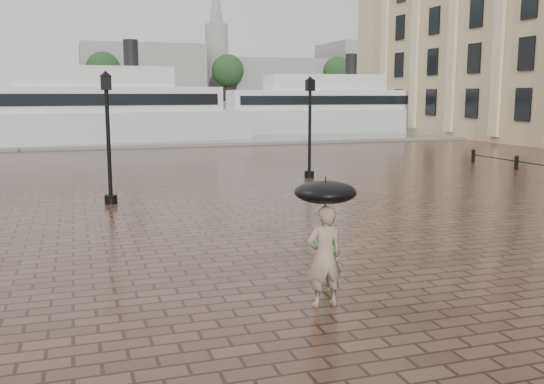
{
  "coord_description": "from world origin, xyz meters",
  "views": [
    {
      "loc": [
        -7.09,
        -11.49,
        3.78
      ],
      "look_at": [
        -2.56,
        2.41,
        1.4
      ],
      "focal_mm": 40.0,
      "sensor_mm": 36.0,
      "label": 1
    }
  ],
  "objects_px": {
    "street_lamps": "(125,128)",
    "adult_pedestrian": "(324,256)",
    "child_pedestrian": "(325,245)",
    "ferry_far": "(324,109)",
    "ferry_near": "(96,111)"
  },
  "relations": [
    {
      "from": "adult_pedestrian",
      "to": "street_lamps",
      "type": "bearing_deg",
      "value": -84.34
    },
    {
      "from": "street_lamps",
      "to": "adult_pedestrian",
      "type": "xyz_separation_m",
      "value": [
        2.04,
        -17.17,
        -1.41
      ]
    },
    {
      "from": "ferry_far",
      "to": "child_pedestrian",
      "type": "bearing_deg",
      "value": -108.96
    },
    {
      "from": "adult_pedestrian",
      "to": "child_pedestrian",
      "type": "xyz_separation_m",
      "value": [
        0.7,
        1.62,
        -0.25
      ]
    },
    {
      "from": "child_pedestrian",
      "to": "ferry_far",
      "type": "distance_m",
      "value": 48.22
    },
    {
      "from": "street_lamps",
      "to": "ferry_far",
      "type": "relative_size",
      "value": 0.65
    },
    {
      "from": "street_lamps",
      "to": "adult_pedestrian",
      "type": "bearing_deg",
      "value": -83.22
    },
    {
      "from": "street_lamps",
      "to": "child_pedestrian",
      "type": "xyz_separation_m",
      "value": [
        2.74,
        -15.55,
        -1.65
      ]
    },
    {
      "from": "ferry_near",
      "to": "child_pedestrian",
      "type": "bearing_deg",
      "value": -92.16
    },
    {
      "from": "child_pedestrian",
      "to": "ferry_near",
      "type": "bearing_deg",
      "value": -100.05
    },
    {
      "from": "street_lamps",
      "to": "child_pedestrian",
      "type": "relative_size",
      "value": 11.5
    },
    {
      "from": "adult_pedestrian",
      "to": "ferry_far",
      "type": "bearing_deg",
      "value": -113.95
    },
    {
      "from": "adult_pedestrian",
      "to": "child_pedestrian",
      "type": "relative_size",
      "value": 1.37
    },
    {
      "from": "ferry_near",
      "to": "ferry_far",
      "type": "height_order",
      "value": "ferry_near"
    },
    {
      "from": "adult_pedestrian",
      "to": "ferry_far",
      "type": "height_order",
      "value": "ferry_far"
    }
  ]
}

